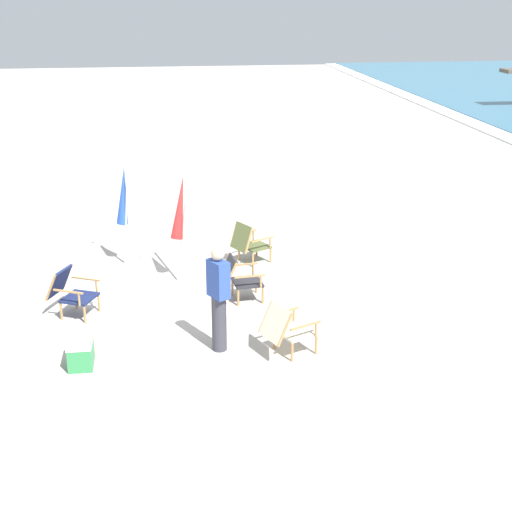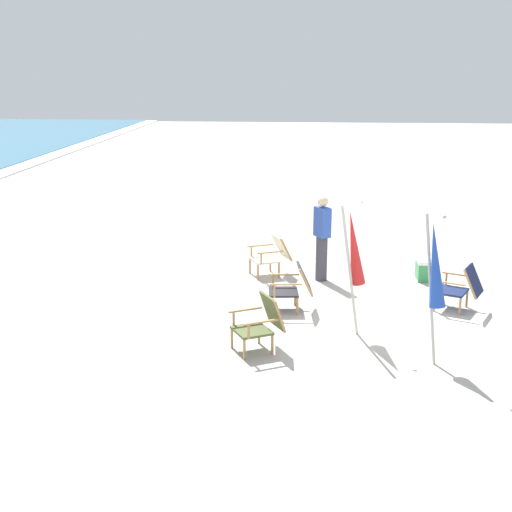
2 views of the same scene
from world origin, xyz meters
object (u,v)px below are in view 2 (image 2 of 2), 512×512
at_px(beach_chair_mid_center, 293,286).
at_px(beach_chair_far_center, 272,254).
at_px(beach_chair_back_right, 461,286).
at_px(cooler_box, 426,269).
at_px(person_near_chairs, 322,238).
at_px(umbrella_furled_blue, 435,267).
at_px(beach_chair_front_right, 261,322).
at_px(umbrella_furled_red, 354,249).

height_order(beach_chair_mid_center, beach_chair_far_center, beach_chair_mid_center).
distance_m(beach_chair_back_right, cooler_box, 1.82).
distance_m(beach_chair_far_center, beach_chair_back_right, 3.75).
bearing_deg(person_near_chairs, cooler_box, -83.89).
bearing_deg(umbrella_furled_blue, cooler_box, -7.60).
xyz_separation_m(beach_chair_front_right, beach_chair_far_center, (3.80, 0.07, -0.01)).
relative_size(beach_chair_front_right, beach_chair_far_center, 0.95).
xyz_separation_m(beach_chair_far_center, umbrella_furled_blue, (-4.04, -2.43, 0.96)).
distance_m(beach_chair_far_center, umbrella_furled_blue, 4.81).
bearing_deg(beach_chair_far_center, cooler_box, -91.19).
height_order(beach_chair_back_right, umbrella_furled_blue, umbrella_furled_blue).
distance_m(person_near_chairs, cooler_box, 2.11).
bearing_deg(umbrella_furled_red, cooler_box, -26.97).
xyz_separation_m(umbrella_furled_red, person_near_chairs, (2.87, 0.43, -0.53)).
height_order(beach_chair_back_right, cooler_box, beach_chair_back_right).
xyz_separation_m(beach_chair_far_center, umbrella_furled_red, (-3.14, -1.39, 0.94)).
distance_m(beach_chair_mid_center, umbrella_furled_blue, 2.96).
height_order(beach_chair_mid_center, cooler_box, beach_chair_mid_center).
relative_size(beach_chair_mid_center, person_near_chairs, 0.49).
height_order(beach_chair_front_right, beach_chair_back_right, beach_chair_front_right).
bearing_deg(beach_chair_back_right, person_near_chairs, 55.97).
bearing_deg(beach_chair_far_center, beach_chair_front_right, -178.97).
distance_m(beach_chair_mid_center, person_near_chairs, 1.87).
bearing_deg(cooler_box, beach_chair_front_right, 142.27).
height_order(beach_chair_far_center, person_near_chairs, person_near_chairs).
height_order(beach_chair_far_center, umbrella_furled_blue, umbrella_furled_blue).
relative_size(umbrella_furled_blue, cooler_box, 4.31).
height_order(beach_chair_front_right, umbrella_furled_blue, umbrella_furled_blue).
distance_m(beach_chair_back_right, umbrella_furled_blue, 2.54).
bearing_deg(umbrella_furled_red, beach_chair_front_right, 116.30).
xyz_separation_m(beach_chair_front_right, person_near_chairs, (3.52, -0.89, 0.41)).
relative_size(beach_chair_far_center, cooler_box, 1.86).
xyz_separation_m(beach_chair_far_center, person_near_chairs, (-0.28, -0.96, 0.41)).
xyz_separation_m(beach_chair_mid_center, cooler_box, (1.98, -2.49, -0.23)).
bearing_deg(umbrella_furled_red, person_near_chairs, 8.61).
relative_size(beach_chair_mid_center, beach_chair_back_right, 0.89).
relative_size(beach_chair_mid_center, beach_chair_far_center, 0.88).
relative_size(beach_chair_back_right, cooler_box, 1.84).
distance_m(umbrella_furled_red, person_near_chairs, 2.95).
relative_size(beach_chair_back_right, person_near_chairs, 0.55).
xyz_separation_m(beach_chair_back_right, umbrella_furled_blue, (-2.20, 0.84, 0.95)).
bearing_deg(beach_chair_back_right, umbrella_furled_blue, 159.03).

